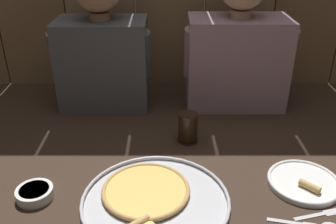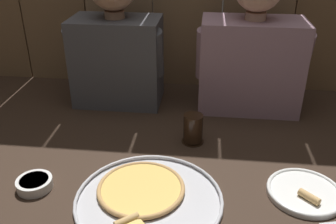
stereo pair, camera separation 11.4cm
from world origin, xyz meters
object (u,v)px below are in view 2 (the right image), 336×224
at_px(dinner_plate, 305,192).
at_px(drinking_glass, 193,129).
at_px(diner_right, 252,47).
at_px(pizza_tray, 146,196).
at_px(dipping_bowl, 34,183).
at_px(diner_left, 116,39).

relative_size(dinner_plate, drinking_glass, 2.03).
bearing_deg(diner_right, pizza_tray, -117.63).
height_order(pizza_tray, dinner_plate, dinner_plate).
bearing_deg(dipping_bowl, diner_left, 79.28).
bearing_deg(drinking_glass, dipping_bowl, -145.49).
relative_size(dipping_bowl, diner_right, 0.18).
distance_m(drinking_glass, diner_right, 0.43).
bearing_deg(diner_left, dinner_plate, -39.50).
distance_m(pizza_tray, drinking_glass, 0.35).
xyz_separation_m(pizza_tray, dipping_bowl, (-0.34, 0.01, 0.01)).
height_order(dipping_bowl, diner_left, diner_left).
bearing_deg(drinking_glass, dinner_plate, -36.63).
height_order(pizza_tray, diner_left, diner_left).
bearing_deg(diner_right, dipping_bowl, -137.13).
distance_m(pizza_tray, diner_left, 0.73).
bearing_deg(pizza_tray, dinner_plate, 8.54).
distance_m(dipping_bowl, diner_left, 0.69).
bearing_deg(dinner_plate, dipping_bowl, -175.71).
xyz_separation_m(dipping_bowl, diner_left, (0.12, 0.63, 0.27)).
distance_m(pizza_tray, dinner_plate, 0.47).
height_order(diner_left, diner_right, diner_left).
bearing_deg(diner_left, drinking_glass, -42.17).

